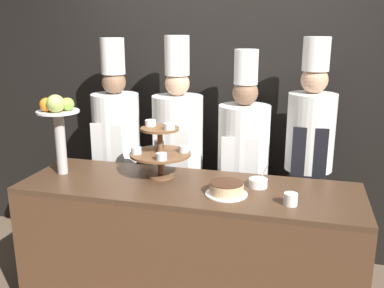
{
  "coord_description": "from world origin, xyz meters",
  "views": [
    {
      "loc": [
        0.69,
        -2.14,
        1.91
      ],
      "look_at": [
        0.0,
        0.44,
        1.18
      ],
      "focal_mm": 40.0,
      "sensor_mm": 36.0,
      "label": 1
    }
  ],
  "objects_px": {
    "tiered_stand": "(160,149)",
    "serving_bowl_far": "(258,183)",
    "cake_round": "(226,189)",
    "chef_center_right": "(243,158)",
    "chef_center_left": "(178,148)",
    "chef_right": "(309,152)",
    "cup_white": "(291,199)",
    "fruit_pedestal": "(58,116)",
    "chef_left": "(117,144)"
  },
  "relations": [
    {
      "from": "chef_right",
      "to": "cake_round",
      "type": "bearing_deg",
      "value": -123.16
    },
    {
      "from": "tiered_stand",
      "to": "chef_left",
      "type": "relative_size",
      "value": 0.22
    },
    {
      "from": "tiered_stand",
      "to": "chef_center_right",
      "type": "distance_m",
      "value": 0.74
    },
    {
      "from": "serving_bowl_far",
      "to": "chef_right",
      "type": "relative_size",
      "value": 0.09
    },
    {
      "from": "serving_bowl_far",
      "to": "chef_center_right",
      "type": "height_order",
      "value": "chef_center_right"
    },
    {
      "from": "cake_round",
      "to": "chef_left",
      "type": "bearing_deg",
      "value": 145.16
    },
    {
      "from": "fruit_pedestal",
      "to": "chef_right",
      "type": "distance_m",
      "value": 1.79
    },
    {
      "from": "chef_center_left",
      "to": "chef_center_right",
      "type": "distance_m",
      "value": 0.52
    },
    {
      "from": "tiered_stand",
      "to": "cup_white",
      "type": "distance_m",
      "value": 0.93
    },
    {
      "from": "tiered_stand",
      "to": "cake_round",
      "type": "distance_m",
      "value": 0.55
    },
    {
      "from": "tiered_stand",
      "to": "chef_center_left",
      "type": "relative_size",
      "value": 0.22
    },
    {
      "from": "tiered_stand",
      "to": "serving_bowl_far",
      "type": "bearing_deg",
      "value": -2.48
    },
    {
      "from": "chef_left",
      "to": "chef_center_right",
      "type": "relative_size",
      "value": 1.04
    },
    {
      "from": "cake_round",
      "to": "chef_left",
      "type": "relative_size",
      "value": 0.14
    },
    {
      "from": "chef_center_right",
      "to": "chef_right",
      "type": "relative_size",
      "value": 0.95
    },
    {
      "from": "serving_bowl_far",
      "to": "cake_round",
      "type": "bearing_deg",
      "value": -134.16
    },
    {
      "from": "chef_center_left",
      "to": "serving_bowl_far",
      "type": "bearing_deg",
      "value": -38.48
    },
    {
      "from": "tiered_stand",
      "to": "cake_round",
      "type": "relative_size",
      "value": 1.6
    },
    {
      "from": "tiered_stand",
      "to": "chef_right",
      "type": "distance_m",
      "value": 1.11
    },
    {
      "from": "cup_white",
      "to": "chef_right",
      "type": "height_order",
      "value": "chef_right"
    },
    {
      "from": "cake_round",
      "to": "serving_bowl_far",
      "type": "relative_size",
      "value": 1.63
    },
    {
      "from": "serving_bowl_far",
      "to": "chef_center_right",
      "type": "relative_size",
      "value": 0.09
    },
    {
      "from": "chef_center_left",
      "to": "chef_right",
      "type": "height_order",
      "value": "chef_center_left"
    },
    {
      "from": "cake_round",
      "to": "chef_center_left",
      "type": "height_order",
      "value": "chef_center_left"
    },
    {
      "from": "fruit_pedestal",
      "to": "cup_white",
      "type": "distance_m",
      "value": 1.6
    },
    {
      "from": "tiered_stand",
      "to": "chef_left",
      "type": "xyz_separation_m",
      "value": [
        -0.56,
        0.53,
        -0.14
      ]
    },
    {
      "from": "serving_bowl_far",
      "to": "chef_right",
      "type": "distance_m",
      "value": 0.64
    },
    {
      "from": "tiered_stand",
      "to": "chef_center_left",
      "type": "height_order",
      "value": "chef_center_left"
    },
    {
      "from": "cake_round",
      "to": "cup_white",
      "type": "distance_m",
      "value": 0.39
    },
    {
      "from": "cup_white",
      "to": "serving_bowl_far",
      "type": "bearing_deg",
      "value": 131.32
    },
    {
      "from": "chef_left",
      "to": "cake_round",
      "type": "bearing_deg",
      "value": -34.84
    },
    {
      "from": "fruit_pedestal",
      "to": "serving_bowl_far",
      "type": "height_order",
      "value": "fruit_pedestal"
    },
    {
      "from": "cake_round",
      "to": "chef_right",
      "type": "distance_m",
      "value": 0.88
    },
    {
      "from": "cake_round",
      "to": "chef_center_left",
      "type": "distance_m",
      "value": 0.9
    },
    {
      "from": "tiered_stand",
      "to": "chef_center_right",
      "type": "xyz_separation_m",
      "value": [
        0.49,
        0.53,
        -0.19
      ]
    },
    {
      "from": "serving_bowl_far",
      "to": "chef_center_left",
      "type": "relative_size",
      "value": 0.08
    },
    {
      "from": "cake_round",
      "to": "chef_left",
      "type": "xyz_separation_m",
      "value": [
        -1.05,
        0.73,
        0.02
      ]
    },
    {
      "from": "cake_round",
      "to": "serving_bowl_far",
      "type": "height_order",
      "value": "serving_bowl_far"
    },
    {
      "from": "tiered_stand",
      "to": "chef_center_left",
      "type": "bearing_deg",
      "value": 93.97
    },
    {
      "from": "tiered_stand",
      "to": "cake_round",
      "type": "height_order",
      "value": "tiered_stand"
    },
    {
      "from": "cup_white",
      "to": "chef_left",
      "type": "relative_size",
      "value": 0.04
    },
    {
      "from": "chef_right",
      "to": "cup_white",
      "type": "bearing_deg",
      "value": -96.9
    },
    {
      "from": "cake_round",
      "to": "chef_center_left",
      "type": "xyz_separation_m",
      "value": [
        -0.53,
        0.73,
        0.02
      ]
    },
    {
      "from": "fruit_pedestal",
      "to": "cake_round",
      "type": "relative_size",
      "value": 2.19
    },
    {
      "from": "tiered_stand",
      "to": "fruit_pedestal",
      "type": "height_order",
      "value": "fruit_pedestal"
    },
    {
      "from": "fruit_pedestal",
      "to": "cake_round",
      "type": "bearing_deg",
      "value": -4.35
    },
    {
      "from": "cake_round",
      "to": "chef_center_right",
      "type": "distance_m",
      "value": 0.73
    },
    {
      "from": "tiered_stand",
      "to": "chef_left",
      "type": "distance_m",
      "value": 0.78
    },
    {
      "from": "cup_white",
      "to": "chef_center_left",
      "type": "distance_m",
      "value": 1.21
    },
    {
      "from": "cup_white",
      "to": "serving_bowl_far",
      "type": "xyz_separation_m",
      "value": [
        -0.21,
        0.24,
        -0.01
      ]
    }
  ]
}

